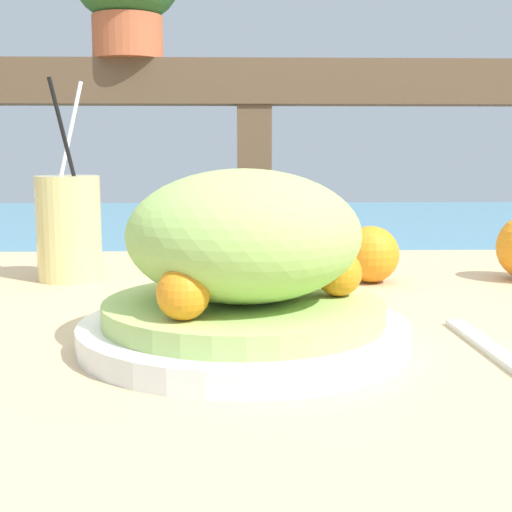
{
  "coord_description": "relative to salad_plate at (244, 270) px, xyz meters",
  "views": [
    {
      "loc": [
        -0.04,
        -0.7,
        0.94
      ],
      "look_at": [
        -0.02,
        -0.02,
        0.84
      ],
      "focal_mm": 50.0,
      "sensor_mm": 36.0,
      "label": 1
    }
  ],
  "objects": [
    {
      "name": "patio_table",
      "position": [
        0.03,
        0.12,
        -0.16
      ],
      "size": [
        1.28,
        0.88,
        0.78
      ],
      "color": "tan",
      "rests_on": "ground_plane"
    },
    {
      "name": "salad_plate",
      "position": [
        0.0,
        0.0,
        0.0
      ],
      "size": [
        0.28,
        0.28,
        0.15
      ],
      "color": "silver",
      "rests_on": "patio_table"
    },
    {
      "name": "knife",
      "position": [
        0.2,
        -0.03,
        -0.06
      ],
      "size": [
        0.02,
        0.18,
        0.0
      ],
      "color": "silver",
      "rests_on": "patio_table"
    },
    {
      "name": "orange_near_glass",
      "position": [
        0.16,
        0.28,
        -0.03
      ],
      "size": [
        0.07,
        0.07,
        0.07
      ],
      "color": "orange",
      "rests_on": "patio_table"
    },
    {
      "name": "railing_fence",
      "position": [
        0.03,
        0.91,
        -0.01
      ],
      "size": [
        2.8,
        0.08,
        1.12
      ],
      "color": "brown",
      "rests_on": "ground_plane"
    },
    {
      "name": "sea_backdrop",
      "position": [
        0.03,
        3.41,
        -0.59
      ],
      "size": [
        12.0,
        4.0,
        0.5
      ],
      "color": "#568EA8",
      "rests_on": "ground_plane"
    },
    {
      "name": "drink_glass",
      "position": [
        -0.21,
        0.31,
        0.0
      ],
      "size": [
        0.08,
        0.08,
        0.25
      ],
      "color": "#DBCC7F",
      "rests_on": "patio_table"
    }
  ]
}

